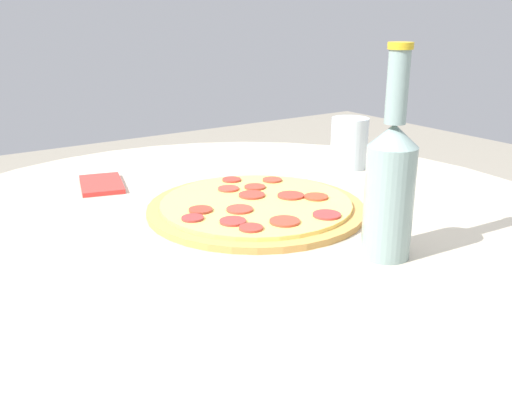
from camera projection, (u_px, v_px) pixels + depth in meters
name	position (u px, v px, depth m)	size (l,w,h in m)	color
table	(241.00, 319.00, 0.91)	(1.07, 1.07, 0.77)	#B2A893
pizza	(256.00, 206.00, 0.89)	(0.34, 0.34, 0.02)	#C68E47
beer_bottle	(390.00, 183.00, 0.70)	(0.06, 0.06, 0.27)	gray
drinking_glass	(349.00, 143.00, 1.13)	(0.07, 0.07, 0.10)	silver
napkin	(101.00, 184.00, 1.02)	(0.13, 0.10, 0.01)	red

